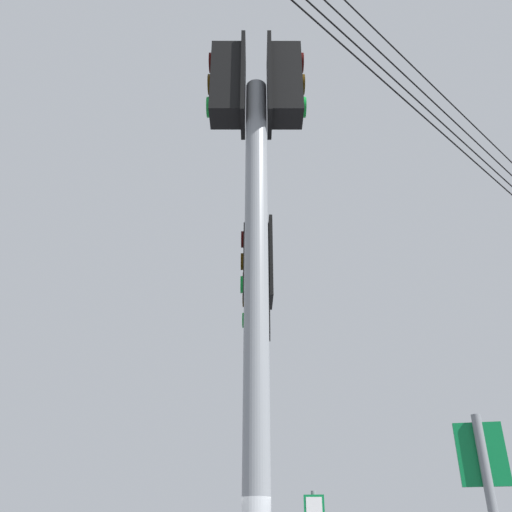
% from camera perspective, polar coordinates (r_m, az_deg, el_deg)
% --- Properties ---
extents(signal_mast_assembly, '(5.47, 4.48, 6.80)m').
position_cam_1_polar(signal_mast_assembly, '(6.51, 0.09, -2.70)').
color(signal_mast_assembly, gray).
rests_on(signal_mast_assembly, ground).
extents(overhead_wire_span, '(2.83, 26.44, 1.85)m').
position_cam_1_polar(overhead_wire_span, '(8.13, 6.71, 24.47)').
color(overhead_wire_span, black).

